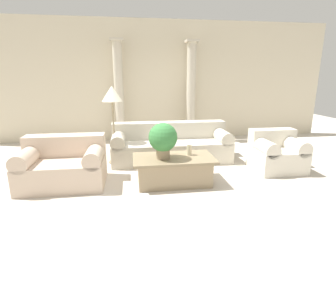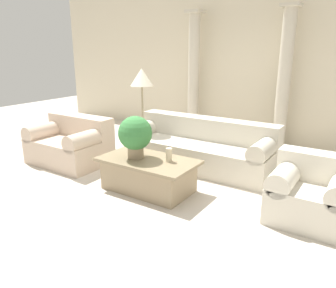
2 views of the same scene
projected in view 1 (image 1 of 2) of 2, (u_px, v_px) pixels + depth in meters
name	position (u px, v px, depth m)	size (l,w,h in m)	color
ground_plane	(166.00, 175.00, 4.76)	(16.00, 16.00, 0.00)	beige
wall_back	(152.00, 82.00, 7.19)	(10.00, 0.06, 3.20)	beige
sofa_long	(171.00, 145.00, 5.57)	(2.45, 0.89, 0.78)	beige
loveseat	(64.00, 164.00, 4.31)	(1.31, 0.89, 0.78)	beige
coffee_table	(174.00, 170.00, 4.38)	(1.34, 0.75, 0.45)	#998466
potted_plant	(163.00, 138.00, 4.18)	(0.46, 0.46, 0.58)	#937F60
pillar_candle	(189.00, 150.00, 4.42)	(0.08, 0.08, 0.18)	beige
floor_lamp	(112.00, 98.00, 5.13)	(0.40, 0.40, 1.56)	gray
column_left	(119.00, 92.00, 6.80)	(0.33, 0.33, 2.65)	beige
column_right	(191.00, 91.00, 7.07)	(0.33, 0.33, 2.65)	beige
armchair	(276.00, 152.00, 4.97)	(0.88, 0.77, 0.75)	beige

